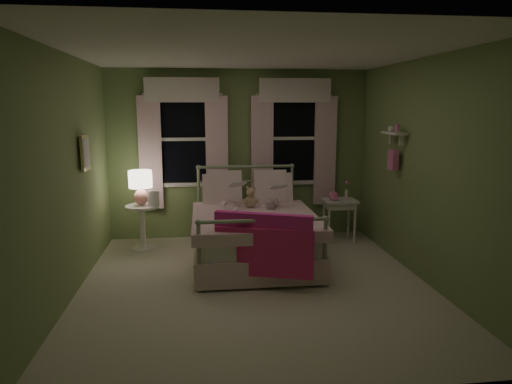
{
  "coord_description": "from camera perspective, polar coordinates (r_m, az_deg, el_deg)",
  "views": [
    {
      "loc": [
        -0.59,
        -4.97,
        2.03
      ],
      "look_at": [
        0.07,
        0.51,
        1.0
      ],
      "focal_mm": 32.0,
      "sensor_mm": 36.0,
      "label": 1
    }
  ],
  "objects": [
    {
      "name": "child_right",
      "position": [
        6.42,
        1.66,
        0.54
      ],
      "size": [
        0.36,
        0.29,
        0.69
      ],
      "primitive_type": "imported",
      "rotation": [
        0.0,
        0.0,
        3.04
      ],
      "color": "#F7D1DD",
      "rests_on": "bed"
    },
    {
      "name": "window_right",
      "position": [
        7.16,
        4.77,
        7.26
      ],
      "size": [
        1.34,
        0.13,
        1.96
      ],
      "color": "black",
      "rests_on": "room_shell"
    },
    {
      "name": "wall_shelf",
      "position": [
        6.21,
        16.82,
        5.44
      ],
      "size": [
        0.15,
        0.5,
        0.6
      ],
      "color": "white",
      "rests_on": "room_shell"
    },
    {
      "name": "bud_vase",
      "position": [
        7.09,
        11.26,
        0.29
      ],
      "size": [
        0.06,
        0.06,
        0.28
      ],
      "color": "white",
      "rests_on": "nightstand_right"
    },
    {
      "name": "framed_picture",
      "position": [
        5.76,
        -20.56,
        4.61
      ],
      "size": [
        0.03,
        0.32,
        0.42
      ],
      "color": "beige",
      "rests_on": "room_shell"
    },
    {
      "name": "child_left",
      "position": [
        6.35,
        -3.34,
        1.1
      ],
      "size": [
        0.34,
        0.25,
        0.84
      ],
      "primitive_type": "imported",
      "rotation": [
        0.0,
        0.0,
        3.33
      ],
      "color": "#F7D1DD",
      "rests_on": "bed"
    },
    {
      "name": "pink_throw",
      "position": [
        5.05,
        0.93,
        -5.76
      ],
      "size": [
        1.06,
        0.5,
        0.71
      ],
      "color": "#E12C93",
      "rests_on": "bed"
    },
    {
      "name": "nightstand_left",
      "position": [
        6.76,
        -14.03,
        -3.54
      ],
      "size": [
        0.46,
        0.46,
        0.65
      ],
      "color": "white",
      "rests_on": "ground"
    },
    {
      "name": "table_lamp",
      "position": [
        6.65,
        -14.23,
        0.94
      ],
      "size": [
        0.33,
        0.33,
        0.49
      ],
      "color": "#D98980",
      "rests_on": "nightstand_left"
    },
    {
      "name": "room_shell",
      "position": [
        5.06,
        -0.11,
        2.27
      ],
      "size": [
        4.2,
        4.2,
        4.2
      ],
      "color": "silver",
      "rests_on": "ground"
    },
    {
      "name": "bed",
      "position": [
        6.09,
        -0.39,
        -5.1
      ],
      "size": [
        1.58,
        2.04,
        1.18
      ],
      "color": "white",
      "rests_on": "ground"
    },
    {
      "name": "window_left",
      "position": [
        7.02,
        -9.07,
        7.1
      ],
      "size": [
        1.34,
        0.13,
        1.96
      ],
      "color": "black",
      "rests_on": "room_shell"
    },
    {
      "name": "book_left",
      "position": [
        6.11,
        -3.19,
        0.48
      ],
      "size": [
        0.21,
        0.14,
        0.26
      ],
      "primitive_type": "imported",
      "rotation": [
        1.22,
        0.0,
        0.15
      ],
      "color": "beige",
      "rests_on": "child_left"
    },
    {
      "name": "book_right",
      "position": [
        6.18,
        2.0,
        0.21
      ],
      "size": [
        0.21,
        0.13,
        0.26
      ],
      "primitive_type": "imported",
      "rotation": [
        1.22,
        0.0,
        0.1
      ],
      "color": "beige",
      "rests_on": "child_right"
    },
    {
      "name": "book_nightstand",
      "position": [
        6.62,
        -13.35,
        -1.68
      ],
      "size": [
        0.2,
        0.25,
        0.02
      ],
      "primitive_type": "imported",
      "rotation": [
        0.0,
        0.0,
        -0.16
      ],
      "color": "beige",
      "rests_on": "nightstand_left"
    },
    {
      "name": "pink_toy",
      "position": [
        6.99,
        9.66,
        -0.49
      ],
      "size": [
        0.14,
        0.19,
        0.14
      ],
      "color": "pink",
      "rests_on": "nightstand_right"
    },
    {
      "name": "teddy_bear",
      "position": [
        6.25,
        -0.67,
        -0.85
      ],
      "size": [
        0.22,
        0.18,
        0.3
      ],
      "color": "tan",
      "rests_on": "bed"
    },
    {
      "name": "nightstand_right",
      "position": [
        7.05,
        10.39,
        -1.72
      ],
      "size": [
        0.5,
        0.4,
        0.64
      ],
      "color": "white",
      "rests_on": "ground"
    }
  ]
}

